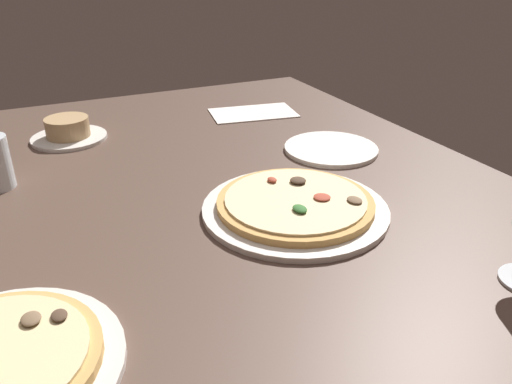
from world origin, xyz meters
The scene contains 5 objects.
dining_table centered at (0.00, 0.00, 2.00)cm, with size 150.00×110.00×4.00cm, color brown.
pizza_main centered at (-7.89, -10.64, 5.18)cm, with size 30.86×30.86×3.39cm.
ramekin_on_saucer centered at (44.00, 19.05, 6.02)cm, with size 16.64×16.64×5.08cm.
side_plate centered at (12.82, -30.99, 4.45)cm, with size 20.00×20.00×0.90cm, color white.
paper_menu centered at (43.78, -26.91, 4.15)cm, with size 12.99×21.68×0.30cm, color white.
Camera 1 is at (-71.80, 26.61, 44.18)cm, focal length 35.39 mm.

